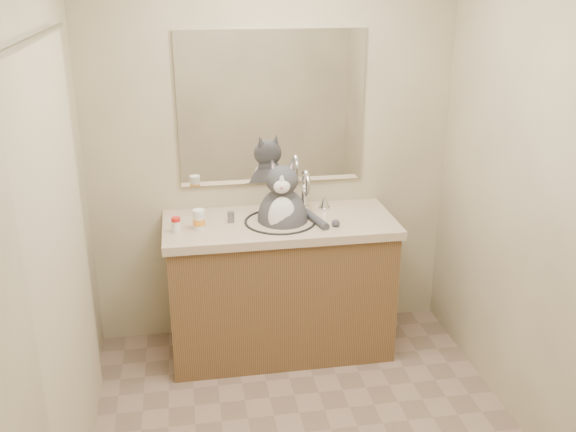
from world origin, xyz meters
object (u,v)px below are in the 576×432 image
object	(u,v)px
cat	(283,216)
pill_bottle_redcap	(176,225)
grey_canister	(231,217)
pill_bottle_orange	(199,220)

from	to	relation	value
cat	pill_bottle_redcap	world-z (taller)	cat
grey_canister	pill_bottle_redcap	bearing A→B (deg)	-160.92
cat	pill_bottle_redcap	bearing A→B (deg)	-161.71
cat	pill_bottle_orange	size ratio (longest dim) A/B	5.03
cat	grey_canister	size ratio (longest dim) A/B	9.32
pill_bottle_redcap	grey_canister	size ratio (longest dim) A/B	1.38
pill_bottle_redcap	pill_bottle_orange	size ratio (longest dim) A/B	0.75
pill_bottle_orange	grey_canister	bearing A→B (deg)	24.57
pill_bottle_orange	grey_canister	xyz separation A→B (m)	(0.18, 0.08, -0.02)
cat	pill_bottle_orange	xyz separation A→B (m)	(-0.48, -0.06, 0.03)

